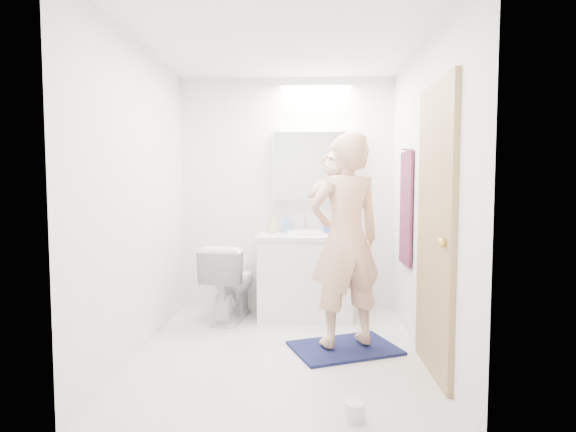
{
  "coord_description": "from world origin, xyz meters",
  "views": [
    {
      "loc": [
        0.19,
        -3.47,
        1.31
      ],
      "look_at": [
        0.05,
        0.25,
        1.05
      ],
      "focal_mm": 28.34,
      "sensor_mm": 36.0,
      "label": 1
    }
  ],
  "objects_px": {
    "toilet": "(231,281)",
    "person": "(345,240)",
    "toilet_paper_roll": "(355,411)",
    "vanity_cabinet": "(305,278)",
    "toothbrush_cup": "(328,228)",
    "soap_bottle_a": "(273,222)",
    "soap_bottle_b": "(287,224)",
    "medicine_cabinet": "(316,166)"
  },
  "relations": [
    {
      "from": "toilet",
      "to": "person",
      "type": "bearing_deg",
      "value": 152.35
    },
    {
      "from": "toilet_paper_roll",
      "to": "vanity_cabinet",
      "type": "bearing_deg",
      "value": 97.97
    },
    {
      "from": "toothbrush_cup",
      "to": "toilet_paper_roll",
      "type": "relative_size",
      "value": 0.95
    },
    {
      "from": "soap_bottle_a",
      "to": "toilet_paper_roll",
      "type": "xyz_separation_m",
      "value": [
        0.6,
        -2.14,
        -0.87
      ]
    },
    {
      "from": "vanity_cabinet",
      "to": "person",
      "type": "relative_size",
      "value": 0.54
    },
    {
      "from": "soap_bottle_a",
      "to": "soap_bottle_b",
      "type": "height_order",
      "value": "soap_bottle_a"
    },
    {
      "from": "toilet_paper_roll",
      "to": "soap_bottle_a",
      "type": "bearing_deg",
      "value": 105.79
    },
    {
      "from": "person",
      "to": "soap_bottle_b",
      "type": "bearing_deg",
      "value": -86.37
    },
    {
      "from": "medicine_cabinet",
      "to": "person",
      "type": "distance_m",
      "value": 1.29
    },
    {
      "from": "person",
      "to": "soap_bottle_b",
      "type": "relative_size",
      "value": 9.92
    },
    {
      "from": "medicine_cabinet",
      "to": "soap_bottle_b",
      "type": "height_order",
      "value": "medicine_cabinet"
    },
    {
      "from": "medicine_cabinet",
      "to": "soap_bottle_b",
      "type": "bearing_deg",
      "value": -174.17
    },
    {
      "from": "vanity_cabinet",
      "to": "toothbrush_cup",
      "type": "xyz_separation_m",
      "value": [
        0.23,
        0.16,
        0.48
      ]
    },
    {
      "from": "toilet",
      "to": "person",
      "type": "relative_size",
      "value": 0.45
    },
    {
      "from": "person",
      "to": "toilet_paper_roll",
      "type": "height_order",
      "value": "person"
    },
    {
      "from": "vanity_cabinet",
      "to": "soap_bottle_b",
      "type": "xyz_separation_m",
      "value": [
        -0.19,
        0.18,
        0.51
      ]
    },
    {
      "from": "toothbrush_cup",
      "to": "toilet_paper_roll",
      "type": "xyz_separation_m",
      "value": [
        0.05,
        -2.15,
        -0.82
      ]
    },
    {
      "from": "toilet",
      "to": "toilet_paper_roll",
      "type": "xyz_separation_m",
      "value": [
        1.0,
        -1.87,
        -0.32
      ]
    },
    {
      "from": "toothbrush_cup",
      "to": "soap_bottle_a",
      "type": "bearing_deg",
      "value": -178.97
    },
    {
      "from": "person",
      "to": "soap_bottle_a",
      "type": "relative_size",
      "value": 7.94
    },
    {
      "from": "person",
      "to": "soap_bottle_a",
      "type": "bearing_deg",
      "value": -79.84
    },
    {
      "from": "person",
      "to": "toilet_paper_roll",
      "type": "bearing_deg",
      "value": 66.98
    },
    {
      "from": "soap_bottle_a",
      "to": "toothbrush_cup",
      "type": "height_order",
      "value": "soap_bottle_a"
    },
    {
      "from": "vanity_cabinet",
      "to": "medicine_cabinet",
      "type": "relative_size",
      "value": 1.02
    },
    {
      "from": "soap_bottle_a",
      "to": "toilet_paper_roll",
      "type": "distance_m",
      "value": 2.39
    },
    {
      "from": "vanity_cabinet",
      "to": "soap_bottle_a",
      "type": "xyz_separation_m",
      "value": [
        -0.33,
        0.15,
        0.53
      ]
    },
    {
      "from": "toilet",
      "to": "person",
      "type": "height_order",
      "value": "person"
    },
    {
      "from": "vanity_cabinet",
      "to": "toilet_paper_roll",
      "type": "bearing_deg",
      "value": -82.03
    },
    {
      "from": "vanity_cabinet",
      "to": "person",
      "type": "distance_m",
      "value": 1.07
    },
    {
      "from": "medicine_cabinet",
      "to": "soap_bottle_a",
      "type": "height_order",
      "value": "medicine_cabinet"
    },
    {
      "from": "toilet",
      "to": "medicine_cabinet",
      "type": "bearing_deg",
      "value": -149.07
    },
    {
      "from": "soap_bottle_b",
      "to": "toothbrush_cup",
      "type": "relative_size",
      "value": 1.6
    },
    {
      "from": "vanity_cabinet",
      "to": "medicine_cabinet",
      "type": "distance_m",
      "value": 1.13
    },
    {
      "from": "vanity_cabinet",
      "to": "person",
      "type": "bearing_deg",
      "value": -70.83
    },
    {
      "from": "vanity_cabinet",
      "to": "toilet_paper_roll",
      "type": "xyz_separation_m",
      "value": [
        0.28,
        -1.99,
        -0.34
      ]
    },
    {
      "from": "toothbrush_cup",
      "to": "toilet_paper_roll",
      "type": "bearing_deg",
      "value": -88.79
    },
    {
      "from": "person",
      "to": "vanity_cabinet",
      "type": "bearing_deg",
      "value": -91.98
    },
    {
      "from": "toothbrush_cup",
      "to": "soap_bottle_b",
      "type": "bearing_deg",
      "value": 177.26
    },
    {
      "from": "toilet",
      "to": "toothbrush_cup",
      "type": "height_order",
      "value": "toothbrush_cup"
    },
    {
      "from": "soap_bottle_a",
      "to": "toilet_paper_roll",
      "type": "height_order",
      "value": "soap_bottle_a"
    },
    {
      "from": "toilet",
      "to": "toilet_paper_roll",
      "type": "relative_size",
      "value": 6.74
    },
    {
      "from": "toilet",
      "to": "toothbrush_cup",
      "type": "distance_m",
      "value": 1.11
    }
  ]
}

